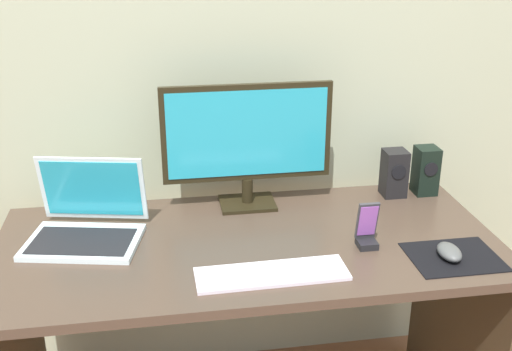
{
  "coord_description": "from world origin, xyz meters",
  "views": [
    {
      "loc": [
        -0.24,
        -1.61,
        1.6
      ],
      "look_at": [
        0.02,
        -0.02,
        0.94
      ],
      "focal_mm": 43.95,
      "sensor_mm": 36.0,
      "label": 1
    }
  ],
  "objects_px": {
    "monitor": "(247,140)",
    "speaker_right": "(426,170)",
    "keyboard_external": "(272,274)",
    "phone_in_dock": "(367,231)",
    "mouse": "(449,252)",
    "laptop": "(86,223)",
    "speaker_near_monitor": "(394,173)"
  },
  "relations": [
    {
      "from": "speaker_near_monitor",
      "to": "phone_in_dock",
      "type": "xyz_separation_m",
      "value": [
        -0.21,
        -0.34,
        -0.03
      ]
    },
    {
      "from": "mouse",
      "to": "phone_in_dock",
      "type": "xyz_separation_m",
      "value": [
        -0.2,
        0.11,
        0.03
      ]
    },
    {
      "from": "keyboard_external",
      "to": "phone_in_dock",
      "type": "height_order",
      "value": "phone_in_dock"
    },
    {
      "from": "monitor",
      "to": "phone_in_dock",
      "type": "distance_m",
      "value": 0.48
    },
    {
      "from": "speaker_right",
      "to": "mouse",
      "type": "relative_size",
      "value": 1.66
    },
    {
      "from": "speaker_right",
      "to": "mouse",
      "type": "xyz_separation_m",
      "value": [
        -0.11,
        -0.44,
        -0.06
      ]
    },
    {
      "from": "monitor",
      "to": "speaker_right",
      "type": "relative_size",
      "value": 3.28
    },
    {
      "from": "keyboard_external",
      "to": "mouse",
      "type": "distance_m",
      "value": 0.5
    },
    {
      "from": "speaker_near_monitor",
      "to": "mouse",
      "type": "distance_m",
      "value": 0.45
    },
    {
      "from": "speaker_near_monitor",
      "to": "phone_in_dock",
      "type": "relative_size",
      "value": 1.16
    },
    {
      "from": "speaker_right",
      "to": "phone_in_dock",
      "type": "distance_m",
      "value": 0.46
    },
    {
      "from": "keyboard_external",
      "to": "speaker_right",
      "type": "bearing_deg",
      "value": 35.18
    },
    {
      "from": "mouse",
      "to": "laptop",
      "type": "bearing_deg",
      "value": 166.51
    },
    {
      "from": "keyboard_external",
      "to": "phone_in_dock",
      "type": "relative_size",
      "value": 2.93
    },
    {
      "from": "speaker_near_monitor",
      "to": "keyboard_external",
      "type": "bearing_deg",
      "value": -138.11
    },
    {
      "from": "phone_in_dock",
      "to": "keyboard_external",
      "type": "bearing_deg",
      "value": -158.53
    },
    {
      "from": "monitor",
      "to": "keyboard_external",
      "type": "relative_size",
      "value": 1.34
    },
    {
      "from": "keyboard_external",
      "to": "mouse",
      "type": "relative_size",
      "value": 4.05
    },
    {
      "from": "monitor",
      "to": "speaker_right",
      "type": "bearing_deg",
      "value": 0.18
    },
    {
      "from": "mouse",
      "to": "phone_in_dock",
      "type": "bearing_deg",
      "value": 154.7
    },
    {
      "from": "monitor",
      "to": "phone_in_dock",
      "type": "height_order",
      "value": "monitor"
    },
    {
      "from": "speaker_right",
      "to": "laptop",
      "type": "xyz_separation_m",
      "value": [
        -1.12,
        -0.16,
        -0.04
      ]
    },
    {
      "from": "speaker_near_monitor",
      "to": "mouse",
      "type": "relative_size",
      "value": 1.61
    },
    {
      "from": "monitor",
      "to": "speaker_near_monitor",
      "type": "distance_m",
      "value": 0.52
    },
    {
      "from": "speaker_right",
      "to": "laptop",
      "type": "bearing_deg",
      "value": -172.1
    },
    {
      "from": "keyboard_external",
      "to": "phone_in_dock",
      "type": "xyz_separation_m",
      "value": [
        0.3,
        0.12,
        0.04
      ]
    },
    {
      "from": "monitor",
      "to": "speaker_near_monitor",
      "type": "xyz_separation_m",
      "value": [
        0.5,
        0.0,
        -0.15
      ]
    },
    {
      "from": "speaker_right",
      "to": "speaker_near_monitor",
      "type": "bearing_deg",
      "value": -179.99
    },
    {
      "from": "speaker_near_monitor",
      "to": "mouse",
      "type": "xyz_separation_m",
      "value": [
        -0.0,
        -0.44,
        -0.06
      ]
    },
    {
      "from": "speaker_right",
      "to": "mouse",
      "type": "height_order",
      "value": "speaker_right"
    },
    {
      "from": "speaker_near_monitor",
      "to": "keyboard_external",
      "type": "distance_m",
      "value": 0.68
    },
    {
      "from": "laptop",
      "to": "keyboard_external",
      "type": "relative_size",
      "value": 0.91
    }
  ]
}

